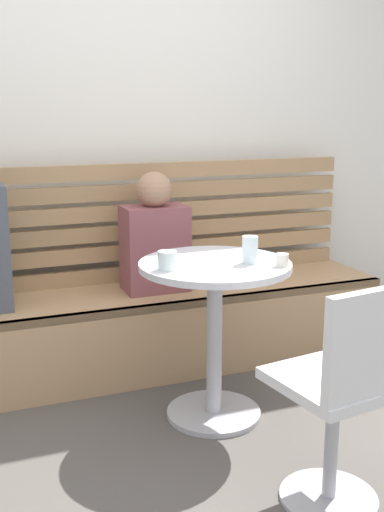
{
  "coord_description": "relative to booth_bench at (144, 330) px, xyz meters",
  "views": [
    {
      "loc": [
        -0.94,
        -1.9,
        1.4
      ],
      "look_at": [
        0.07,
        0.66,
        0.75
      ],
      "focal_mm": 43.9,
      "sensor_mm": 36.0,
      "label": 1
    }
  ],
  "objects": [
    {
      "name": "white_chair",
      "position": [
        0.28,
        -1.46,
        0.24
      ],
      "size": [
        0.45,
        0.45,
        0.85
      ],
      "color": "#ADADB2",
      "rests_on": "ground"
    },
    {
      "name": "cup_glass_tall",
      "position": [
        0.27,
        -0.72,
        0.58
      ],
      "size": [
        0.07,
        0.07,
        0.12
      ],
      "primitive_type": "cylinder",
      "color": "silver",
      "rests_on": "cafe_table"
    },
    {
      "name": "cup_glass_short",
      "position": [
        -0.11,
        -0.69,
        0.56
      ],
      "size": [
        0.08,
        0.08,
        0.08
      ],
      "primitive_type": "cylinder",
      "color": "silver",
      "rests_on": "cafe_table"
    },
    {
      "name": "cafe_table",
      "position": [
        0.13,
        -0.65,
        0.3
      ],
      "size": [
        0.68,
        0.68,
        0.74
      ],
      "color": "#ADADB2",
      "rests_on": "ground"
    },
    {
      "name": "booth_bench",
      "position": [
        0.0,
        0.0,
        0.0
      ],
      "size": [
        2.7,
        0.52,
        0.44
      ],
      "color": "tan",
      "rests_on": "ground"
    },
    {
      "name": "back_wall",
      "position": [
        0.0,
        0.44,
        1.23
      ],
      "size": [
        5.2,
        0.1,
        2.9
      ],
      "primitive_type": "cube",
      "color": "white",
      "rests_on": "ground"
    },
    {
      "name": "person_child_left",
      "position": [
        0.07,
        0.01,
        0.5
      ],
      "size": [
        0.34,
        0.22,
        0.64
      ],
      "color": "brown",
      "rests_on": "booth_bench"
    },
    {
      "name": "ground",
      "position": [
        0.0,
        -1.2,
        -0.22
      ],
      "size": [
        8.0,
        8.0,
        0.0
      ],
      "primitive_type": "plane",
      "color": "#514C47"
    },
    {
      "name": "booth_backrest",
      "position": [
        0.0,
        0.24,
        0.56
      ],
      "size": [
        2.65,
        0.04,
        0.67
      ],
      "color": "#A68157",
      "rests_on": "booth_bench"
    },
    {
      "name": "cup_espresso_small",
      "position": [
        0.37,
        -0.82,
        0.55
      ],
      "size": [
        0.06,
        0.06,
        0.05
      ],
      "primitive_type": "cylinder",
      "color": "silver",
      "rests_on": "cafe_table"
    }
  ]
}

